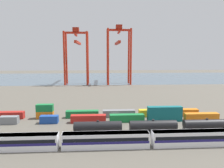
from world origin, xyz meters
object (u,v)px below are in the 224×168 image
passenger_train (106,139)px  shipping_container_0 (9,120)px  shipping_container_1 (49,119)px  shipping_container_3 (127,118)px  gantry_crane_west (77,50)px  freight_tank_row (153,127)px  gantry_crane_central (119,48)px  shipping_container_4 (164,117)px  shipping_container_13 (190,112)px  shipping_container_2 (88,119)px

passenger_train → shipping_container_0: size_ratio=11.13×
shipping_container_1 → shipping_container_3: (26.81, 0.00, 0.00)m
gantry_crane_west → shipping_container_3: bearing=-74.8°
shipping_container_3 → passenger_train: bearing=-111.1°
freight_tank_row → shipping_container_0: bearing=165.8°
passenger_train → gantry_crane_central: 125.48m
freight_tank_row → gantry_crane_central: (-0.31, 113.02, 26.37)m
shipping_container_4 → gantry_crane_central: bearing=94.2°
passenger_train → shipping_container_13: passenger_train is taller
shipping_container_0 → shipping_container_1: (13.41, 0.00, 0.00)m
freight_tank_row → gantry_crane_west: (-33.90, 113.29, 25.49)m
passenger_train → gantry_crane_west: bearing=99.1°
gantry_crane_west → shipping_container_2: bearing=-82.0°
shipping_container_2 → gantry_crane_central: (19.40, 101.25, 27.11)m
shipping_container_3 → shipping_container_2: bearing=180.0°
shipping_container_0 → shipping_container_3: size_ratio=0.50×
shipping_container_1 → shipping_container_13: same height
shipping_container_0 → shipping_container_3: (40.22, 0.00, 0.00)m
shipping_container_3 → gantry_crane_central: gantry_crane_central is taller
shipping_container_13 → shipping_container_3: bearing=-166.6°
shipping_container_2 → shipping_container_4: 26.81m
shipping_container_13 → gantry_crane_west: gantry_crane_west is taller
shipping_container_3 → gantry_crane_west: 108.42m
shipping_container_3 → gantry_crane_central: (5.99, 101.25, 27.11)m
passenger_train → shipping_container_13: (33.10, 26.63, -0.84)m
shipping_container_1 → shipping_container_4: 40.22m
gantry_crane_central → shipping_container_2: bearing=-100.8°
passenger_train → shipping_container_2: (-5.44, 20.65, -0.84)m
freight_tank_row → shipping_container_3: bearing=118.2°
freight_tank_row → shipping_container_4: bearing=58.9°
passenger_train → shipping_container_1: 27.97m
shipping_container_0 → gantry_crane_central: size_ratio=0.13×
shipping_container_4 → freight_tank_row: bearing=-121.1°
shipping_container_0 → shipping_container_2: (26.81, 0.00, 0.00)m
shipping_container_2 → shipping_container_3: same height
freight_tank_row → shipping_container_3: (-6.30, 11.77, -0.74)m
freight_tank_row → shipping_container_13: freight_tank_row is taller
shipping_container_0 → shipping_container_4: (53.63, 0.00, 0.00)m
freight_tank_row → gantry_crane_central: size_ratio=1.00×
shipping_container_1 → freight_tank_row: bearing=-19.6°
shipping_container_4 → gantry_crane_central: size_ratio=0.26×
passenger_train → gantry_crane_central: (13.96, 121.90, 26.27)m
shipping_container_13 → gantry_crane_west: bearing=118.9°
shipping_container_0 → passenger_train: bearing=-32.6°
shipping_container_0 → shipping_container_13: 65.63m
shipping_container_1 → shipping_container_13: 52.29m
shipping_container_1 → gantry_crane_west: (-0.78, 101.52, 26.23)m
passenger_train → shipping_container_13: 42.49m
shipping_container_0 → shipping_container_13: bearing=5.2°
shipping_container_4 → shipping_container_1: bearing=180.0°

